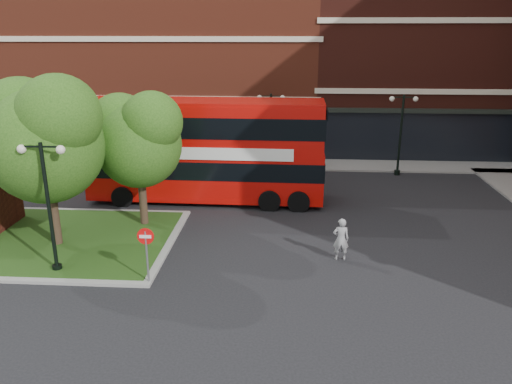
# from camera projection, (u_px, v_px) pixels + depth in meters

# --- Properties ---
(ground) EXTENTS (120.00, 120.00, 0.00)m
(ground) POSITION_uv_depth(u_px,v_px,m) (201.00, 279.00, 18.31)
(ground) COLOR black
(ground) RESTS_ON ground
(pavement_far) EXTENTS (44.00, 3.00, 0.12)m
(pavement_far) POSITION_uv_depth(u_px,v_px,m) (242.00, 163.00, 33.94)
(pavement_far) COLOR slate
(pavement_far) RESTS_ON ground
(terrace_far_left) EXTENTS (26.00, 12.00, 14.00)m
(terrace_far_left) POSITION_uv_depth(u_px,v_px,m) (149.00, 52.00, 39.40)
(terrace_far_left) COLOR maroon
(terrace_far_left) RESTS_ON ground
(terrace_far_right) EXTENTS (18.00, 12.00, 16.00)m
(terrace_far_right) POSITION_uv_depth(u_px,v_px,m) (434.00, 39.00, 37.72)
(terrace_far_right) COLOR #471911
(terrace_far_right) RESTS_ON ground
(traffic_island) EXTENTS (12.60, 7.60, 0.15)m
(traffic_island) POSITION_uv_depth(u_px,v_px,m) (30.00, 239.00, 21.63)
(traffic_island) COLOR gray
(traffic_island) RESTS_ON ground
(tree_island_west) EXTENTS (5.40, 4.71, 7.21)m
(tree_island_west) POSITION_uv_depth(u_px,v_px,m) (42.00, 134.00, 19.68)
(tree_island_west) COLOR #2D2116
(tree_island_west) RESTS_ON ground
(tree_island_east) EXTENTS (4.46, 3.90, 6.29)m
(tree_island_east) POSITION_uv_depth(u_px,v_px,m) (137.00, 136.00, 22.02)
(tree_island_east) COLOR #2D2116
(tree_island_east) RESTS_ON ground
(lamp_island) EXTENTS (1.72, 0.36, 5.00)m
(lamp_island) POSITION_uv_depth(u_px,v_px,m) (48.00, 201.00, 17.97)
(lamp_island) COLOR black
(lamp_island) RESTS_ON ground
(lamp_far_left) EXTENTS (1.72, 0.36, 5.00)m
(lamp_far_left) POSITION_uv_depth(u_px,v_px,m) (271.00, 129.00, 31.06)
(lamp_far_left) COLOR black
(lamp_far_left) RESTS_ON ground
(lamp_far_right) EXTENTS (1.72, 0.36, 5.00)m
(lamp_far_right) POSITION_uv_depth(u_px,v_px,m) (401.00, 130.00, 30.57)
(lamp_far_right) COLOR black
(lamp_far_right) RESTS_ON ground
(bus) EXTENTS (12.30, 3.04, 4.68)m
(bus) POSITION_uv_depth(u_px,v_px,m) (206.00, 144.00, 25.89)
(bus) COLOR #B10B07
(bus) RESTS_ON ground
(woman) EXTENTS (0.64, 0.43, 1.74)m
(woman) POSITION_uv_depth(u_px,v_px,m) (341.00, 239.00, 19.61)
(woman) COLOR gray
(woman) RESTS_ON ground
(car_silver) EXTENTS (4.36, 1.95, 1.46)m
(car_silver) POSITION_uv_depth(u_px,v_px,m) (246.00, 155.00, 33.24)
(car_silver) COLOR silver
(car_silver) RESTS_ON ground
(car_white) EXTENTS (4.54, 1.91, 1.46)m
(car_white) POSITION_uv_depth(u_px,v_px,m) (286.00, 158.00, 32.56)
(car_white) COLOR silver
(car_white) RESTS_ON ground
(no_entry_sign) EXTENTS (0.60, 0.07, 2.17)m
(no_entry_sign) POSITION_uv_depth(u_px,v_px,m) (146.00, 245.00, 17.47)
(no_entry_sign) COLOR slate
(no_entry_sign) RESTS_ON ground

